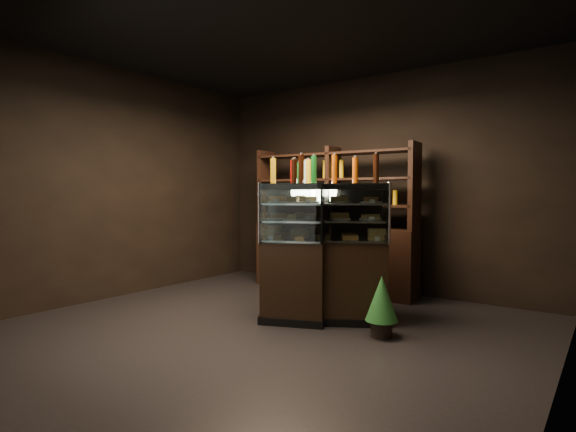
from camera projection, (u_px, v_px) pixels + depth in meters
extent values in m
plane|color=black|center=(258.00, 332.00, 4.39)|extent=(5.00, 5.00, 0.00)
cube|color=black|center=(372.00, 184.00, 6.34)|extent=(5.00, 0.02, 3.00)
cube|color=black|center=(559.00, 171.00, 2.85)|extent=(0.02, 5.00, 3.00)
cube|color=black|center=(109.00, 183.00, 5.79)|extent=(0.02, 5.00, 3.00)
cube|color=black|center=(257.00, 20.00, 4.25)|extent=(5.00, 5.00, 0.02)
cube|color=black|center=(324.00, 279.00, 4.88)|extent=(1.46, 1.23, 0.86)
cube|color=black|center=(324.00, 314.00, 4.90)|extent=(1.51, 1.27, 0.08)
cube|color=black|center=(324.00, 187.00, 4.83)|extent=(1.46, 1.23, 0.06)
cube|color=silver|center=(324.00, 239.00, 4.86)|extent=(1.39, 1.16, 0.02)
cube|color=silver|center=(324.00, 220.00, 4.85)|extent=(1.39, 1.16, 0.02)
cube|color=silver|center=(324.00, 204.00, 4.84)|extent=(1.39, 1.16, 0.02)
cube|color=white|center=(323.00, 213.00, 4.51)|extent=(1.13, 0.67, 0.60)
cylinder|color=silver|center=(389.00, 214.00, 4.46)|extent=(0.03, 0.03, 0.62)
cylinder|color=silver|center=(259.00, 213.00, 4.59)|extent=(0.03, 0.03, 0.62)
cube|color=black|center=(304.00, 274.00, 5.18)|extent=(1.10, 1.46, 0.86)
cube|color=black|center=(303.00, 307.00, 5.20)|extent=(1.14, 1.50, 0.08)
cube|color=black|center=(304.00, 187.00, 5.13)|extent=(1.10, 1.46, 0.06)
cube|color=silver|center=(304.00, 236.00, 5.16)|extent=(1.04, 1.39, 0.02)
cube|color=silver|center=(304.00, 219.00, 5.15)|extent=(1.04, 1.39, 0.02)
cube|color=silver|center=(304.00, 203.00, 5.14)|extent=(1.04, 1.39, 0.02)
cube|color=white|center=(275.00, 211.00, 5.22)|extent=(0.50, 1.22, 0.60)
cylinder|color=silver|center=(259.00, 213.00, 4.59)|extent=(0.03, 0.03, 0.62)
cylinder|color=silver|center=(289.00, 209.00, 5.86)|extent=(0.03, 0.03, 0.62)
cube|color=gold|center=(273.00, 235.00, 4.88)|extent=(0.20, 0.17, 0.06)
cube|color=gold|center=(298.00, 236.00, 4.86)|extent=(0.20, 0.17, 0.06)
cube|color=gold|center=(324.00, 236.00, 4.83)|extent=(0.20, 0.17, 0.06)
cube|color=gold|center=(350.00, 236.00, 4.80)|extent=(0.20, 0.17, 0.06)
cube|color=gold|center=(376.00, 236.00, 4.77)|extent=(0.20, 0.17, 0.06)
cylinder|color=white|center=(278.00, 219.00, 4.90)|extent=(0.24, 0.24, 0.02)
cube|color=gold|center=(278.00, 215.00, 4.90)|extent=(0.19, 0.16, 0.05)
cylinder|color=white|center=(309.00, 219.00, 4.87)|extent=(0.24, 0.24, 0.02)
cube|color=gold|center=(309.00, 216.00, 4.87)|extent=(0.19, 0.16, 0.05)
cylinder|color=white|center=(339.00, 219.00, 4.84)|extent=(0.24, 0.24, 0.02)
cube|color=gold|center=(339.00, 216.00, 4.83)|extent=(0.19, 0.16, 0.05)
cylinder|color=white|center=(370.00, 219.00, 4.80)|extent=(0.24, 0.24, 0.02)
cube|color=gold|center=(371.00, 216.00, 4.80)|extent=(0.19, 0.16, 0.05)
cylinder|color=white|center=(278.00, 202.00, 4.89)|extent=(0.24, 0.24, 0.02)
cube|color=gold|center=(278.00, 199.00, 4.89)|extent=(0.19, 0.16, 0.05)
cylinder|color=white|center=(309.00, 202.00, 4.86)|extent=(0.24, 0.24, 0.02)
cube|color=gold|center=(309.00, 199.00, 4.86)|extent=(0.19, 0.16, 0.05)
cylinder|color=white|center=(339.00, 202.00, 4.83)|extent=(0.24, 0.24, 0.02)
cube|color=gold|center=(339.00, 199.00, 4.82)|extent=(0.19, 0.16, 0.05)
cylinder|color=white|center=(371.00, 202.00, 4.79)|extent=(0.24, 0.24, 0.02)
cube|color=gold|center=(371.00, 199.00, 4.79)|extent=(0.19, 0.16, 0.05)
cube|color=gold|center=(310.00, 229.00, 5.70)|extent=(0.15, 0.20, 0.06)
cube|color=gold|center=(306.00, 231.00, 5.43)|extent=(0.15, 0.20, 0.06)
cube|color=gold|center=(301.00, 233.00, 5.16)|extent=(0.15, 0.20, 0.06)
cube|color=gold|center=(296.00, 235.00, 4.90)|extent=(0.15, 0.20, 0.06)
cube|color=gold|center=(290.00, 238.00, 4.63)|extent=(0.15, 0.20, 0.06)
cylinder|color=white|center=(312.00, 215.00, 5.63)|extent=(0.24, 0.24, 0.02)
cube|color=gold|center=(312.00, 213.00, 5.63)|extent=(0.14, 0.19, 0.05)
cylinder|color=white|center=(307.00, 217.00, 5.31)|extent=(0.24, 0.24, 0.02)
cube|color=gold|center=(307.00, 214.00, 5.31)|extent=(0.14, 0.19, 0.05)
cylinder|color=white|center=(301.00, 218.00, 4.99)|extent=(0.24, 0.24, 0.02)
cube|color=gold|center=(301.00, 215.00, 4.98)|extent=(0.14, 0.19, 0.05)
cylinder|color=white|center=(294.00, 220.00, 4.66)|extent=(0.24, 0.24, 0.02)
cube|color=gold|center=(294.00, 216.00, 4.66)|extent=(0.14, 0.19, 0.05)
cylinder|color=white|center=(312.00, 201.00, 5.62)|extent=(0.24, 0.24, 0.02)
cube|color=gold|center=(312.00, 198.00, 5.62)|extent=(0.14, 0.19, 0.05)
cylinder|color=white|center=(307.00, 201.00, 5.30)|extent=(0.24, 0.24, 0.02)
cube|color=gold|center=(307.00, 198.00, 5.30)|extent=(0.14, 0.19, 0.05)
cylinder|color=white|center=(301.00, 202.00, 4.98)|extent=(0.24, 0.24, 0.02)
cube|color=gold|center=(301.00, 199.00, 4.98)|extent=(0.14, 0.19, 0.05)
cylinder|color=white|center=(294.00, 202.00, 4.66)|extent=(0.24, 0.24, 0.02)
cube|color=gold|center=(294.00, 199.00, 4.65)|extent=(0.14, 0.19, 0.05)
cylinder|color=#0F38B2|center=(273.00, 171.00, 4.88)|extent=(0.06, 0.06, 0.28)
cylinder|color=silver|center=(273.00, 157.00, 4.87)|extent=(0.03, 0.03, 0.02)
cylinder|color=#B20C0A|center=(294.00, 171.00, 4.86)|extent=(0.06, 0.06, 0.28)
cylinder|color=silver|center=(294.00, 157.00, 4.85)|extent=(0.03, 0.03, 0.02)
cylinder|color=#147223|center=(314.00, 171.00, 4.84)|extent=(0.06, 0.06, 0.28)
cylinder|color=silver|center=(314.00, 157.00, 4.83)|extent=(0.03, 0.03, 0.02)
cylinder|color=#D8590A|center=(334.00, 171.00, 4.82)|extent=(0.06, 0.06, 0.28)
cylinder|color=silver|center=(334.00, 157.00, 4.81)|extent=(0.03, 0.03, 0.02)
cylinder|color=silver|center=(355.00, 171.00, 4.79)|extent=(0.06, 0.06, 0.28)
cylinder|color=silver|center=(355.00, 157.00, 4.79)|extent=(0.03, 0.03, 0.02)
cylinder|color=black|center=(376.00, 171.00, 4.77)|extent=(0.06, 0.06, 0.28)
cylinder|color=silver|center=(376.00, 157.00, 4.76)|extent=(0.03, 0.03, 0.02)
cylinder|color=#0F38B2|center=(313.00, 174.00, 5.66)|extent=(0.06, 0.06, 0.28)
cylinder|color=silver|center=(313.00, 162.00, 5.65)|extent=(0.03, 0.03, 0.02)
cylinder|color=#B20C0A|center=(309.00, 174.00, 5.44)|extent=(0.06, 0.06, 0.28)
cylinder|color=silver|center=(309.00, 161.00, 5.43)|extent=(0.03, 0.03, 0.02)
cylinder|color=#147223|center=(306.00, 173.00, 5.23)|extent=(0.06, 0.06, 0.28)
cylinder|color=silver|center=(306.00, 160.00, 5.22)|extent=(0.03, 0.03, 0.02)
cylinder|color=#D8590A|center=(302.00, 172.00, 5.02)|extent=(0.06, 0.06, 0.28)
cylinder|color=silver|center=(302.00, 158.00, 5.01)|extent=(0.03, 0.03, 0.02)
cylinder|color=silver|center=(297.00, 171.00, 4.80)|extent=(0.06, 0.06, 0.28)
cylinder|color=silver|center=(297.00, 157.00, 4.79)|extent=(0.03, 0.03, 0.02)
cylinder|color=black|center=(293.00, 170.00, 4.59)|extent=(0.06, 0.06, 0.28)
cylinder|color=silver|center=(293.00, 155.00, 4.58)|extent=(0.03, 0.03, 0.02)
cylinder|color=black|center=(381.00, 329.00, 4.26)|extent=(0.21, 0.21, 0.15)
cone|color=#1A5017|center=(382.00, 298.00, 4.24)|extent=(0.31, 0.31, 0.43)
cone|color=#1A5017|center=(382.00, 283.00, 4.24)|extent=(0.24, 0.24, 0.30)
cube|color=black|center=(333.00, 259.00, 6.24)|extent=(2.36, 0.55, 0.90)
cube|color=black|center=(266.00, 188.00, 6.81)|extent=(0.08, 0.38, 1.10)
cube|color=black|center=(333.00, 187.00, 6.19)|extent=(0.08, 0.38, 1.10)
cube|color=black|center=(415.00, 186.00, 5.57)|extent=(0.08, 0.38, 1.10)
cube|color=black|center=(333.00, 205.00, 6.20)|extent=(2.31, 0.50, 0.03)
cube|color=black|center=(333.00, 180.00, 6.19)|extent=(2.31, 0.50, 0.03)
cube|color=black|center=(333.00, 154.00, 6.17)|extent=(2.31, 0.50, 0.03)
cylinder|color=#0F38B2|center=(280.00, 196.00, 6.68)|extent=(0.06, 0.06, 0.22)
cylinder|color=#B20C0A|center=(294.00, 196.00, 6.54)|extent=(0.06, 0.06, 0.22)
cylinder|color=#147223|center=(309.00, 196.00, 6.40)|extent=(0.06, 0.06, 0.22)
cylinder|color=#D8590A|center=(325.00, 196.00, 6.27)|extent=(0.06, 0.06, 0.22)
cylinder|color=silver|center=(341.00, 196.00, 6.13)|extent=(0.06, 0.06, 0.22)
cylinder|color=black|center=(358.00, 196.00, 5.99)|extent=(0.06, 0.06, 0.22)
cylinder|color=yellow|center=(376.00, 196.00, 5.85)|extent=(0.06, 0.06, 0.22)
cylinder|color=#0F38B2|center=(395.00, 196.00, 5.71)|extent=(0.06, 0.06, 0.22)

